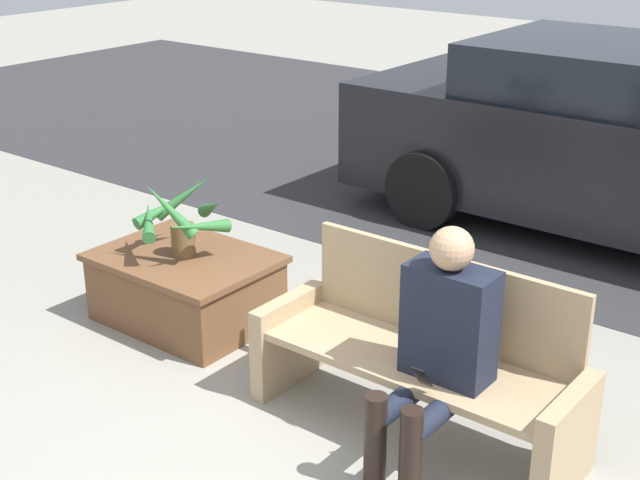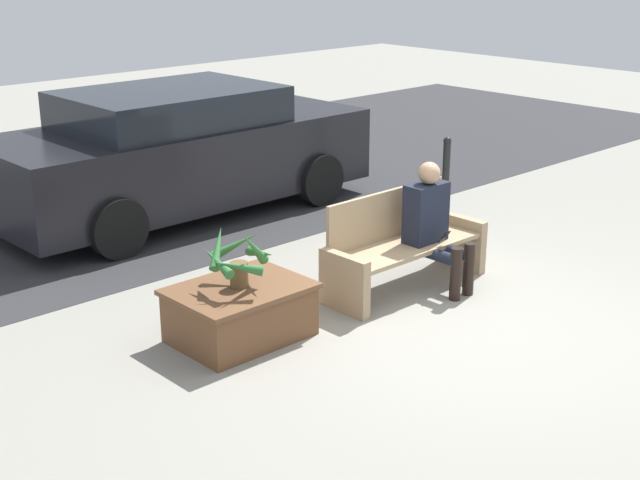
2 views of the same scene
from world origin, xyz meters
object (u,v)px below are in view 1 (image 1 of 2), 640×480
object	(u,v)px
planter_box	(186,285)
parked_car	(640,143)
bench	(421,357)
potted_plant	(180,217)
person_seated	(439,343)

from	to	relation	value
planter_box	parked_car	bearing A→B (deg)	62.85
bench	potted_plant	size ratio (longest dim) A/B	2.75
person_seated	planter_box	size ratio (longest dim) A/B	1.09
person_seated	potted_plant	distance (m)	2.05
person_seated	parked_car	distance (m)	3.60
planter_box	potted_plant	bearing A→B (deg)	-166.93
potted_plant	parked_car	distance (m)	3.68
person_seated	parked_car	world-z (taller)	parked_car
person_seated	planter_box	bearing A→B (deg)	171.02
bench	parked_car	bearing A→B (deg)	92.30
planter_box	parked_car	size ratio (longest dim) A/B	0.24
potted_plant	parked_car	bearing A→B (deg)	62.70
bench	person_seated	size ratio (longest dim) A/B	1.44
person_seated	potted_plant	xyz separation A→B (m)	(-2.03, 0.32, 0.06)
bench	parked_car	distance (m)	3.41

